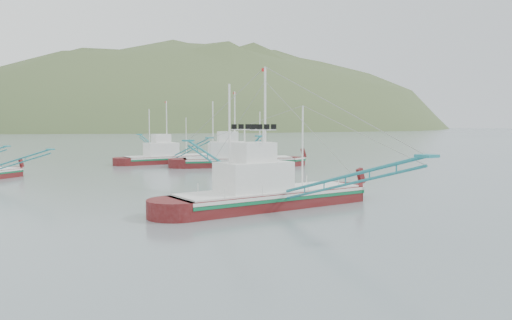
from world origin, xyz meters
TOP-DOWN VIEW (x-y plane):
  - ground at (0.00, 0.00)m, footprint 1200.00×1200.00m
  - main_boat at (-2.27, 1.10)m, footprint 15.51×28.05m
  - bg_boat_far at (9.16, 44.12)m, footprint 14.55×26.34m
  - bg_boat_right at (14.96, 32.65)m, footprint 16.57×28.02m
  - headland_right at (240.00, 430.00)m, footprint 684.00×432.00m

SIDE VIEW (x-z plane):
  - ground at x=0.00m, z-range 0.00..0.00m
  - headland_right at x=240.00m, z-range -153.00..153.00m
  - bg_boat_far at x=9.16m, z-range -3.87..6.79m
  - main_boat at x=-2.27m, z-range -4.05..7.30m
  - bg_boat_right at x=14.96m, z-range -3.55..8.29m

